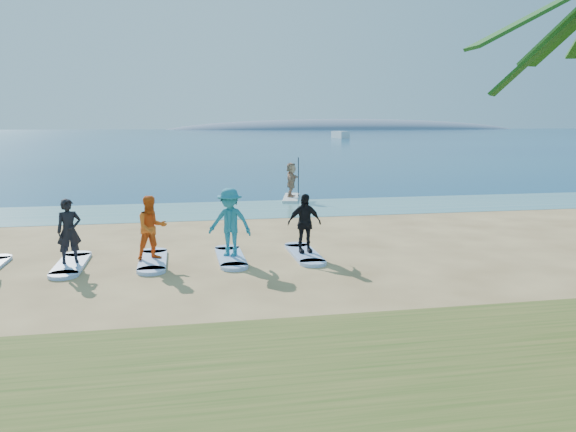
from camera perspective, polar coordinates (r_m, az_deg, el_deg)
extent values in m
plane|color=tan|center=(13.51, -4.37, -6.17)|extent=(600.00, 600.00, 0.00)
plane|color=teal|center=(23.76, -7.35, 0.60)|extent=(600.00, 600.00, 0.00)
plane|color=navy|center=(172.98, -10.67, 8.09)|extent=(600.00, 600.00, 0.00)
ellipsoid|color=slate|center=(327.49, 6.15, 8.77)|extent=(220.00, 56.00, 18.00)
cube|color=silver|center=(27.02, 0.33, 1.86)|extent=(1.40, 3.08, 0.12)
imported|color=tan|center=(26.92, 0.33, 3.71)|extent=(1.00, 1.59, 1.64)
cube|color=silver|center=(134.38, 5.33, 7.87)|extent=(2.83, 6.30, 1.66)
cube|color=#9EBDF4|center=(15.48, -21.16, -4.60)|extent=(0.70, 2.20, 0.09)
imported|color=black|center=(15.30, -21.36, -1.43)|extent=(0.70, 0.58, 1.65)
cube|color=#9EBDF4|center=(15.24, -13.56, -4.43)|extent=(0.70, 2.20, 0.09)
imported|color=#E05A17|center=(15.06, -13.69, -1.16)|extent=(0.99, 0.88, 1.68)
cube|color=#9EBDF4|center=(15.28, -5.86, -4.18)|extent=(0.70, 2.20, 0.09)
imported|color=teal|center=(15.09, -5.92, -0.63)|extent=(1.36, 1.11, 1.83)
cube|color=#9EBDF4|center=(15.59, 1.66, -3.86)|extent=(0.70, 2.20, 0.09)
imported|color=black|center=(15.42, 1.67, -0.74)|extent=(0.99, 0.49, 1.63)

